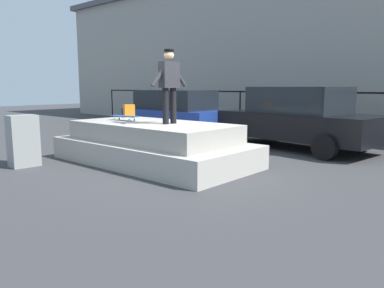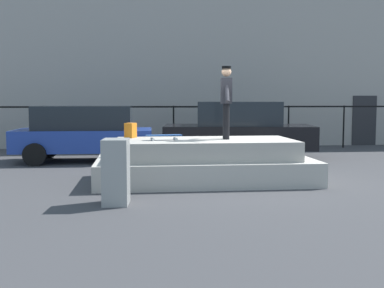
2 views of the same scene
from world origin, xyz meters
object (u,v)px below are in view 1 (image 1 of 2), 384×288
Objects in this scene: skateboard at (124,116)px; utility_box at (23,141)px; car_blue_hatchback_near at (175,111)px; skateboarder at (169,81)px; backpack at (129,111)px; car_black_sedan_mid at (298,118)px.

utility_box is at bearing -114.52° from skateboard.
car_blue_hatchback_near reaches higher than utility_box.
backpack is at bearing 164.65° from skateboarder.
car_blue_hatchback_near is at bearing -132.48° from backpack.
car_black_sedan_mid is at bearing 65.63° from utility_box.
skateboard is 2.36m from utility_box.
skateboarder is at bearing 48.20° from utility_box.
utility_box is (-0.96, -2.10, -0.47)m from skateboard.
skateboarder reaches higher than car_black_sedan_mid.
backpack reaches higher than utility_box.
utility_box reaches higher than skateboard.
skateboarder is at bearing -47.29° from car_blue_hatchback_near.
car_blue_hatchback_near reaches higher than backpack.
utility_box is at bearing -136.40° from skateboarder.
car_black_sedan_mid reaches higher than car_blue_hatchback_near.
car_blue_hatchback_near is at bearing -177.60° from car_black_sedan_mid.
skateboarder reaches higher than skateboard.
skateboard is 4.96m from car_black_sedan_mid.
car_black_sedan_mid is at bearing 160.71° from backpack.
car_blue_hatchback_near is 6.28m from utility_box.
backpack is at bearing 90.21° from utility_box.
skateboard is at bearing -61.80° from car_blue_hatchback_near.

